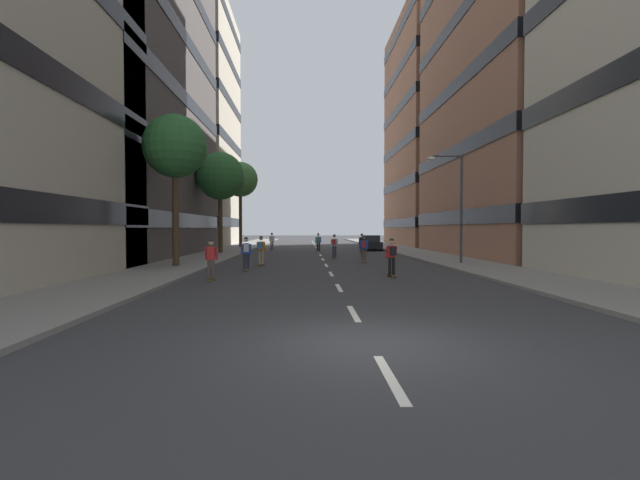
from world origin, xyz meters
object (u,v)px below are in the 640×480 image
Objects in this scene: parked_car_near at (370,243)px; skater_6 at (261,249)px; street_tree_near at (240,180)px; street_tree_far at (175,147)px; skater_2 at (364,247)px; skater_5 at (246,251)px; skater_4 at (334,244)px; skater_3 at (318,241)px; skater_8 at (392,255)px; skater_0 at (362,243)px; street_tree_mid at (220,176)px; skater_1 at (272,240)px; skater_7 at (211,258)px; streetlamp_right at (455,196)px.

parked_car_near is 2.47× the size of skater_6.
street_tree_far is at bearing -90.00° from street_tree_near.
skater_2 is 1.00× the size of skater_5.
street_tree_far reaches higher than parked_car_near.
parked_car_near is 16.42m from street_tree_near.
skater_4 is (9.42, 7.96, -5.73)m from street_tree_far.
skater_5 is (-4.33, -17.58, 0.00)m from skater_3.
skater_5 is at bearing 155.59° from skater_8.
skater_4 is at bearing -83.14° from skater_3.
skater_0 is at bearing 61.44° from skater_5.
street_tree_near is 1.11× the size of street_tree_mid.
parked_car_near is at bearing 83.84° from skater_8.
street_tree_far is 4.74× the size of skater_4.
street_tree_near is 14.11m from skater_3.
skater_2 is (7.17, -16.70, 0.03)m from skater_1.
parked_car_near is 2.47× the size of skater_1.
skater_2 is 1.00× the size of skater_3.
skater_2 is at bearing -66.76° from skater_1.
skater_0 is 1.00× the size of skater_3.
skater_7 is (-6.20, -13.99, -0.03)m from skater_4.
street_tree_near reaches higher than skater_0.
skater_7 is at bearing -61.84° from street_tree_far.
skater_7 and skater_8 have the same top height.
parked_car_near is 0.68× the size of streetlamp_right.
skater_0 is 21.02m from skater_7.
skater_7 is (-5.25, -21.91, -0.03)m from skater_3.
street_tree_mid is 4.82× the size of skater_6.
skater_1 is at bearing 92.31° from skater_6.
skater_2 is at bearing 18.92° from skater_6.
skater_5 is at bearing -103.82° from skater_3.
skater_7 is at bearing -150.67° from streetlamp_right.
skater_0 and skater_8 have the same top height.
street_tree_near is 5.35× the size of skater_5.
skater_1 and skater_8 have the same top height.
street_tree_far reaches higher than skater_4.
skater_0 and skater_7 have the same top height.
streetlamp_right reaches higher than skater_0.
street_tree_mid reaches higher than skater_4.
skater_1 is at bearing 79.10° from street_tree_far.
skater_4 is 15.30m from skater_7.
skater_4 is 8.28m from skater_6.
skater_0 is at bearing 64.89° from skater_7.
skater_0 is (12.15, -0.17, -5.67)m from street_tree_mid.
skater_2 is 8.31m from skater_8.
parked_car_near is 2.47× the size of skater_7.
streetlamp_right is 16.83m from skater_3.
skater_1 is at bearing 90.72° from skater_5.
streetlamp_right reaches higher than parked_car_near.
skater_7 is 8.07m from skater_8.
skater_5 and skater_7 have the same top height.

